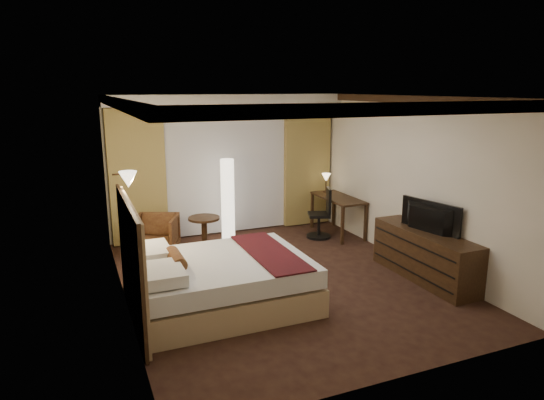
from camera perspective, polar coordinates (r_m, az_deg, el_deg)
name	(u,v)px	position (r m, az deg, el deg)	size (l,w,h in m)	color
floor	(282,280)	(7.38, 1.21, -9.39)	(4.50, 5.50, 0.01)	black
ceiling	(283,97)	(6.82, 1.32, 12.07)	(4.50, 5.50, 0.01)	white
back_wall	(226,165)	(9.51, -5.47, 4.14)	(4.50, 0.02, 2.70)	beige
left_wall	(120,207)	(6.42, -17.42, -0.77)	(0.02, 5.50, 2.70)	beige
right_wall	(410,181)	(8.13, 15.93, 2.17)	(0.02, 5.50, 2.70)	beige
crown_molding	(283,101)	(6.82, 1.32, 11.57)	(4.50, 5.50, 0.12)	black
soffit	(228,100)	(9.16, -5.17, 11.67)	(4.50, 0.50, 0.20)	white
curtain_sheer	(227,170)	(9.45, -5.32, 3.48)	(2.48, 0.04, 2.45)	silver
curtain_left_drape	(138,177)	(9.04, -15.54, 2.61)	(1.00, 0.14, 2.45)	tan
curtain_right_drape	(307,166)	(10.03, 4.12, 4.06)	(1.00, 0.14, 2.45)	tan
wall_sconce	(128,179)	(6.77, -16.57, 2.33)	(0.24, 0.24, 0.24)	white
bed	(222,282)	(6.50, -5.85, -9.54)	(2.24, 1.75, 0.65)	white
headboard	(132,263)	(6.15, -16.14, -7.14)	(0.12, 2.05, 1.50)	tan
armchair	(156,232)	(8.67, -13.51, -3.73)	(0.71, 0.67, 0.73)	#4B2116
side_table	(204,234)	(8.64, -7.95, -3.96)	(0.55, 0.55, 0.61)	black
floor_lamp	(228,200)	(9.01, -5.22, -0.03)	(0.33, 0.33, 1.57)	white
desk	(338,216)	(9.57, 7.74, -1.83)	(0.55, 1.30, 0.75)	black
desk_lamp	(326,184)	(9.87, 6.37, 1.92)	(0.18, 0.18, 0.34)	#FFD899
office_chair	(319,213)	(9.29, 5.55, -1.53)	(0.47, 0.47, 0.97)	black
dresser	(425,255)	(7.66, 17.52, -6.20)	(0.50, 1.91, 0.74)	black
television	(426,212)	(7.45, 17.69, -1.39)	(1.03, 0.59, 0.13)	black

